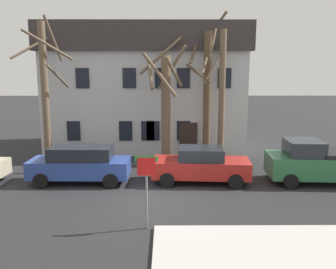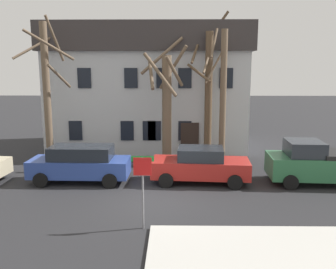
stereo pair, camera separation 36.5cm
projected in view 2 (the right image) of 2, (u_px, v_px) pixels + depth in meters
The scene contains 11 objects.
ground_plane at pixel (152, 202), 14.74m from camera, with size 120.00×120.00×0.00m, color #262628.
building_main at pixel (148, 86), 24.95m from camera, with size 13.21×6.82×8.16m.
tree_bare_near at pixel (47, 88), 20.14m from camera, with size 3.68×3.69×8.11m.
tree_bare_mid at pixel (166, 102), 20.10m from camera, with size 2.74×2.86×7.18m.
tree_bare_far at pixel (208, 92), 21.14m from camera, with size 2.47×2.48×8.66m.
tree_bare_end at pixel (222, 94), 20.32m from camera, with size 1.57×1.95×7.60m.
car_blue_wagon at pixel (80, 163), 17.22m from camera, with size 4.71×2.03×1.76m.
car_red_sedan at pixel (200, 165), 17.15m from camera, with size 4.69×2.30×1.70m.
pickup_truck_green at pixel (322, 163), 16.98m from camera, with size 5.12×2.52×2.04m.
street_sign_pole at pixel (143, 178), 11.99m from camera, with size 0.76×0.07×2.51m.
bicycle_leaning at pixel (98, 157), 20.71m from camera, with size 1.67×0.61×1.03m.
Camera 2 is at (0.84, -14.00, 5.33)m, focal length 38.74 mm.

